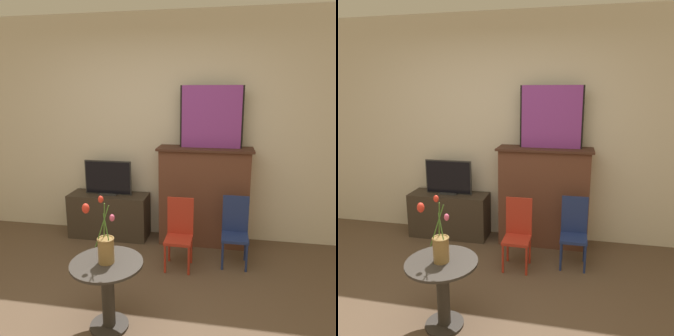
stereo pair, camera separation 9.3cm
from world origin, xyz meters
TOP-DOWN VIEW (x-y plane):
  - wall_back at (0.00, 2.13)m, footprint 8.00×0.06m
  - fireplace_mantel at (0.54, 1.93)m, footprint 1.10×0.38m
  - painting at (0.60, 1.94)m, footprint 0.71×0.03m
  - tv_stand at (-0.64, 1.90)m, footprint 0.98×0.36m
  - tv_monitor at (-0.64, 1.91)m, footprint 0.59×0.12m
  - chair_red at (0.34, 1.33)m, footprint 0.27×0.27m
  - chair_blue at (0.91, 1.49)m, footprint 0.27×0.27m
  - side_table at (-0.07, 0.30)m, footprint 0.55×0.55m
  - vase_tulips at (-0.07, 0.30)m, footprint 0.24×0.18m

SIDE VIEW (x-z plane):
  - tv_stand at x=-0.64m, z-range 0.00..0.55m
  - side_table at x=-0.07m, z-range 0.08..0.63m
  - chair_red at x=0.34m, z-range 0.03..0.76m
  - chair_blue at x=0.91m, z-range 0.03..0.76m
  - fireplace_mantel at x=0.54m, z-range 0.01..1.18m
  - vase_tulips at x=-0.07m, z-range 0.45..0.94m
  - tv_monitor at x=-0.64m, z-range 0.54..0.97m
  - wall_back at x=0.00m, z-range 0.00..2.70m
  - painting at x=0.60m, z-range 1.17..1.87m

